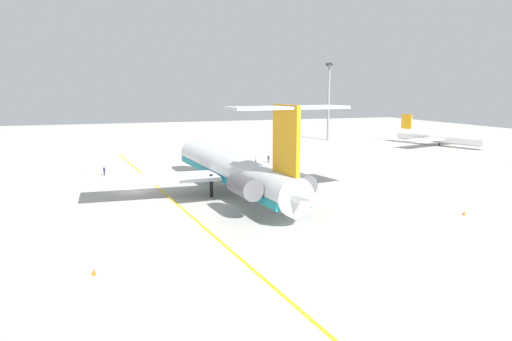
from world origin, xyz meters
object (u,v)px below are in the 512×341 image
main_jetliner (234,170)px  airliner_far_left (442,137)px  safety_cone_wingtip (294,161)px  light_mast (329,98)px  ground_crew_portside (256,159)px  ground_crew_starboard (104,170)px  ground_crew_near_nose (288,156)px  safety_cone_nose (94,272)px  safety_cone_tail (464,213)px  ground_crew_near_tail (268,158)px

main_jetliner → airliner_far_left: size_ratio=1.73×
safety_cone_wingtip → airliner_far_left: bearing=104.6°
safety_cone_wingtip → light_mast: light_mast is taller
ground_crew_portside → ground_crew_starboard: (4.44, -30.56, 0.06)m
ground_crew_near_nose → safety_cone_nose: 67.38m
ground_crew_starboard → airliner_far_left: bearing=149.2°
airliner_far_left → safety_cone_tail: bearing=-55.5°
airliner_far_left → ground_crew_near_tail: airliner_far_left is taller
main_jetliner → ground_crew_near_tail: size_ratio=26.15×
ground_crew_near_nose → safety_cone_nose: (53.45, -41.01, -0.81)m
ground_crew_starboard → main_jetliner: bearing=86.5°
ground_crew_portside → safety_cone_wingtip: ground_crew_portside is taller
ground_crew_starboard → light_mast: (-41.34, 67.15, 11.72)m
main_jetliner → safety_cone_tail: bearing=-134.5°
ground_crew_starboard → safety_cone_tail: size_ratio=3.27×
airliner_far_left → ground_crew_portside: airliner_far_left is taller
safety_cone_tail → ground_crew_near_nose: bearing=-176.6°
airliner_far_left → ground_crew_portside: 60.35m
safety_cone_nose → safety_cone_tail: (-4.96, 43.93, 0.00)m
safety_cone_nose → ground_crew_portside: bearing=147.7°
ground_crew_near_tail → safety_cone_nose: ground_crew_near_tail is taller
main_jetliner → ground_crew_near_nose: bearing=-40.4°
ground_crew_near_tail → ground_crew_portside: ground_crew_near_tail is taller
ground_crew_starboard → safety_cone_nose: bearing=45.3°
airliner_far_left → light_mast: 34.66m
ground_crew_portside → ground_crew_near_nose: bearing=178.7°
ground_crew_near_tail → light_mast: light_mast is taller
ground_crew_near_nose → light_mast: size_ratio=0.07×
safety_cone_wingtip → light_mast: size_ratio=0.02×
airliner_far_left → light_mast: bearing=-154.0°
ground_crew_near_tail → safety_cone_wingtip: ground_crew_near_tail is taller
ground_crew_near_nose → safety_cone_nose: ground_crew_near_nose is taller
main_jetliner → ground_crew_near_tail: bearing=-34.2°
safety_cone_tail → ground_crew_starboard: bearing=-136.0°
airliner_far_left → light_mast: size_ratio=1.17×
main_jetliner → ground_crew_near_tail: 31.21m
ground_crew_near_nose → ground_crew_starboard: 38.85m
ground_crew_near_tail → ground_crew_starboard: (4.41, -33.37, -0.01)m
ground_crew_portside → safety_cone_nose: 61.92m
airliner_far_left → ground_crew_starboard: bearing=-95.9°
ground_crew_portside → light_mast: bearing=-144.2°
ground_crew_starboard → light_mast: size_ratio=0.08×
ground_crew_portside → ground_crew_starboard: ground_crew_starboard is taller
ground_crew_near_nose → ground_crew_portside: bearing=167.7°
ground_crew_starboard → safety_cone_tail: bearing=92.3°
ground_crew_starboard → safety_cone_nose: 47.95m
airliner_far_left → safety_cone_wingtip: bearing=-92.1°
airliner_far_left → main_jetliner: bearing=-78.0°
airliner_far_left → safety_cone_tail: size_ratio=49.74×
ground_crew_near_nose → ground_crew_near_tail: size_ratio=0.94×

